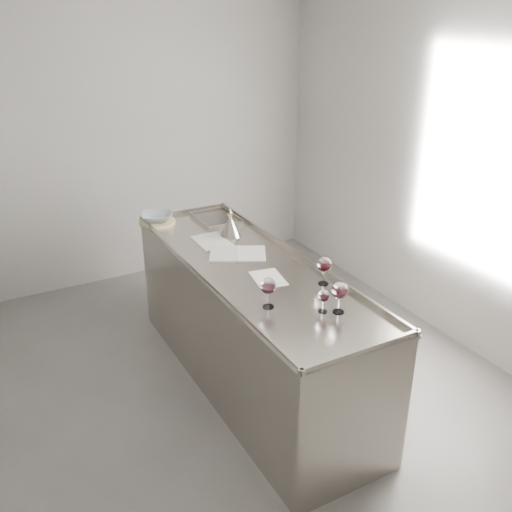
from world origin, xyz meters
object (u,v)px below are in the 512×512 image
wine_glass_left (268,287)px  wine_glass_right (324,265)px  counter (251,326)px  wine_glass_small (323,296)px  ceramic_bowl (157,217)px  wine_funnel (230,227)px  wine_glass_middle (340,291)px  notebook (238,254)px

wine_glass_left → wine_glass_right: wine_glass_left is taller
counter → wine_glass_small: 0.94m
wine_glass_left → ceramic_bowl: size_ratio=0.75×
wine_glass_right → ceramic_bowl: bearing=109.7°
wine_glass_left → ceramic_bowl: wine_glass_left is taller
wine_glass_small → wine_funnel: 1.29m
wine_glass_middle → wine_glass_right: bearing=69.0°
counter → notebook: size_ratio=5.13×
counter → notebook: bearing=87.9°
wine_glass_right → wine_funnel: size_ratio=0.81×
counter → wine_funnel: 0.78m
notebook → counter: bearing=-64.3°
wine_glass_right → ceramic_bowl: 1.63m
counter → ceramic_bowl: bearing=104.3°
wine_glass_small → wine_funnel: (0.05, 1.29, -0.03)m
wine_glass_middle → notebook: size_ratio=0.40×
counter → wine_glass_left: size_ratio=12.93×
wine_glass_left → wine_glass_small: 0.32m
wine_glass_left → wine_glass_small: (0.25, -0.20, -0.03)m
wine_funnel → ceramic_bowl: bearing=126.7°
counter → wine_glass_middle: size_ratio=12.75×
wine_glass_left → wine_glass_small: size_ratio=1.35×
ceramic_bowl → wine_glass_left: bearing=-86.6°
counter → wine_funnel: (0.12, 0.55, 0.54)m
wine_glass_left → notebook: (0.19, 0.75, -0.13)m
wine_glass_middle → ceramic_bowl: wine_glass_middle is taller
wine_glass_left → wine_funnel: (0.30, 1.09, -0.06)m
wine_funnel → counter: bearing=-102.2°
counter → wine_glass_left: wine_glass_left is taller
wine_glass_middle → wine_glass_small: 0.10m
wine_glass_middle → wine_glass_right: wine_glass_middle is taller
wine_glass_middle → wine_glass_small: wine_glass_middle is taller
wine_glass_left → wine_glass_middle: 0.41m
counter → ceramic_bowl: 1.23m
counter → wine_funnel: bearing=77.8°
ceramic_bowl → wine_funnel: 0.66m
wine_glass_middle → counter: bearing=100.5°
notebook → ceramic_bowl: size_ratio=1.89×
wine_glass_right → wine_glass_middle: bearing=-111.0°
notebook → wine_funnel: 0.36m
wine_glass_small → wine_funnel: bearing=87.8°
counter → wine_glass_right: 0.80m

